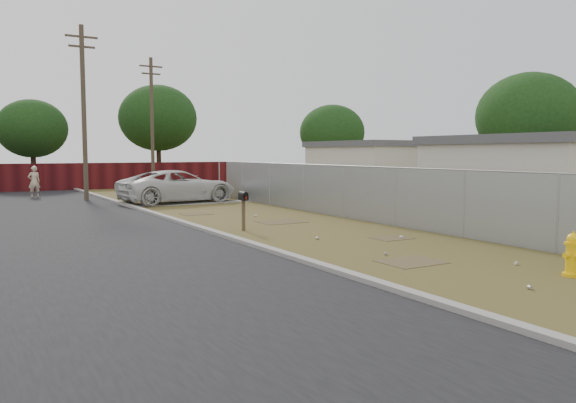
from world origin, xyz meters
TOP-DOWN VIEW (x-y plane):
  - ground at (0.00, 0.00)m, footprint 120.00×120.00m
  - street at (-6.76, 8.05)m, footprint 15.10×60.00m
  - chainlink_fence at (3.12, 1.03)m, footprint 0.10×27.06m
  - privacy_fence at (-6.00, 25.00)m, footprint 30.00×0.12m
  - utility_poles at (-3.67, 20.67)m, footprint 12.60×8.24m
  - houses at (9.70, 3.13)m, footprint 9.30×17.24m
  - horizon_trees at (0.84, 23.56)m, footprint 33.32×31.94m
  - fire_hydrant at (0.99, -7.77)m, footprint 0.44×0.45m
  - mailbox at (-1.87, 1.62)m, footprint 0.26×0.55m
  - pickup_truck at (-0.27, 12.38)m, footprint 6.19×3.49m
  - pedestrian at (-6.11, 19.54)m, footprint 0.69×0.50m
  - scattered_litter at (0.07, -2.81)m, footprint 2.37×13.11m

SIDE VIEW (x-z plane):
  - ground at x=0.00m, z-range 0.00..0.00m
  - street at x=-6.76m, z-range -0.04..0.08m
  - scattered_litter at x=0.07m, z-range 0.01..0.08m
  - fire_hydrant at x=0.99m, z-range -0.03..0.89m
  - chainlink_fence at x=3.12m, z-range -0.21..1.81m
  - pickup_truck at x=-0.27m, z-range 0.00..1.63m
  - pedestrian at x=-6.11m, z-range 0.00..1.76m
  - privacy_fence at x=-6.00m, z-range 0.00..1.80m
  - mailbox at x=-1.87m, z-range 0.37..1.64m
  - houses at x=9.70m, z-range 0.01..3.11m
  - horizon_trees at x=0.84m, z-range 0.74..8.52m
  - utility_poles at x=-3.67m, z-range 0.19..9.19m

